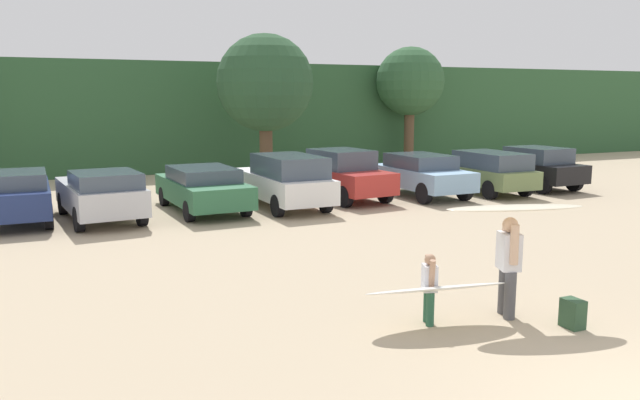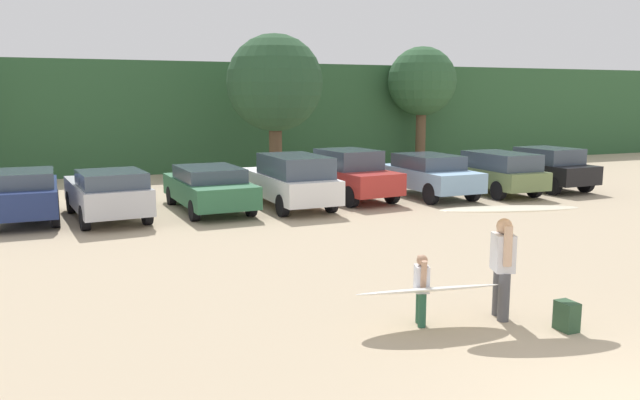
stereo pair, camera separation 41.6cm
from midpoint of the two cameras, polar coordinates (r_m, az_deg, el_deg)
name	(u,v)px [view 2 (the right image)]	position (r m, az deg, el deg)	size (l,w,h in m)	color
hillside_ridge	(175,114)	(35.81, -12.61, 7.54)	(108.00, 12.00, 5.11)	#2D5633
tree_center_left	(275,84)	(27.00, -3.64, 10.43)	(4.07, 4.07, 6.12)	brown
tree_far_right	(422,82)	(33.21, 9.54, 10.43)	(3.49, 3.49, 6.04)	brown
parked_car_navy	(23,194)	(19.63, -24.63, 0.51)	(1.85, 4.05, 1.49)	navy
parked_car_silver	(107,193)	(19.07, -18.02, 0.64)	(2.23, 4.51, 1.49)	silver
parked_car_forest_green	(209,187)	(19.90, -9.40, 1.18)	(2.10, 4.68, 1.37)	#2D6642
parked_car_white	(290,180)	(20.16, -2.11, 1.83)	(1.90, 4.79, 1.71)	white
parked_car_red	(350,174)	(21.73, 3.24, 2.34)	(2.21, 4.24, 1.72)	#B72D28
parked_car_sky_blue	(429,174)	(22.64, 10.34, 2.31)	(1.93, 4.14, 1.50)	#84ADD1
parked_car_olive_green	(494,171)	(23.98, 15.86, 2.51)	(1.78, 4.52, 1.54)	#6B7F4C
parked_car_black	(545,167)	(25.71, 20.03, 2.78)	(1.98, 4.11, 1.60)	black
person_adult	(503,262)	(10.52, 17.23, -5.38)	(0.42, 0.68, 1.63)	#4C4C51
person_child	(421,286)	(9.99, 10.33, -7.60)	(0.29, 0.43, 1.12)	#26593F
surfboard_cream	(510,209)	(10.37, 17.82, -0.76)	(2.37, 1.21, 0.10)	beige
surfboard_white	(429,290)	(9.90, 10.96, -7.94)	(2.39, 1.01, 0.27)	white
backpack_dropped	(567,316)	(10.50, 22.43, -9.66)	(0.24, 0.34, 0.45)	#2D4C33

